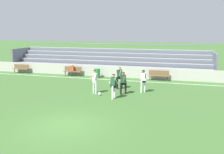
# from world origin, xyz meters

# --- Properties ---
(ground_plane) EXTENTS (160.00, 160.00, 0.00)m
(ground_plane) POSITION_xyz_m (0.00, 0.00, 0.00)
(ground_plane) COLOR #3D662D
(field_line_sideline) EXTENTS (44.00, 0.12, 0.01)m
(field_line_sideline) POSITION_xyz_m (0.00, 11.14, 0.00)
(field_line_sideline) COLOR white
(field_line_sideline) RESTS_ON ground
(sideline_wall) EXTENTS (48.00, 0.16, 1.04)m
(sideline_wall) POSITION_xyz_m (0.00, 12.54, 0.52)
(sideline_wall) COLOR #BCB7AD
(sideline_wall) RESTS_ON ground
(bleacher_stand) EXTENTS (21.75, 3.80, 2.93)m
(bleacher_stand) POSITION_xyz_m (-2.49, 15.40, 1.27)
(bleacher_stand) COLOR #9EA3AD
(bleacher_stand) RESTS_ON ground
(bench_centre_sideline) EXTENTS (1.80, 0.40, 0.90)m
(bench_centre_sideline) POSITION_xyz_m (3.32, 12.05, 0.55)
(bench_centre_sideline) COLOR brown
(bench_centre_sideline) RESTS_ON ground
(bench_near_bin) EXTENTS (1.80, 0.40, 0.90)m
(bench_near_bin) POSITION_xyz_m (-11.05, 12.05, 0.55)
(bench_near_bin) COLOR brown
(bench_near_bin) RESTS_ON ground
(bench_far_left) EXTENTS (1.80, 0.40, 0.90)m
(bench_far_left) POSITION_xyz_m (-5.13, 12.05, 0.55)
(bench_far_left) COLOR brown
(bench_far_left) RESTS_ON ground
(trash_bin) EXTENTS (0.57, 0.57, 0.87)m
(trash_bin) POSITION_xyz_m (-2.45, 11.72, 0.44)
(trash_bin) COLOR #2D7F3D
(trash_bin) RESTS_ON ground
(spectator_seated) EXTENTS (0.36, 0.42, 1.21)m
(spectator_seated) POSITION_xyz_m (-5.13, 11.93, 0.70)
(spectator_seated) COLOR #2D2D38
(spectator_seated) RESTS_ON ground
(player_white_trailing_run) EXTENTS (0.59, 0.45, 1.71)m
(player_white_trailing_run) POSITION_xyz_m (-0.69, 6.14, 1.02)
(player_white_trailing_run) COLOR white
(player_white_trailing_run) RESTS_ON ground
(player_dark_challenging) EXTENTS (0.62, 0.50, 1.67)m
(player_dark_challenging) POSITION_xyz_m (0.97, 5.20, 1.00)
(player_dark_challenging) COLOR white
(player_dark_challenging) RESTS_ON ground
(player_dark_dropping_back) EXTENTS (0.52, 0.66, 1.61)m
(player_dark_dropping_back) POSITION_xyz_m (1.33, 6.46, 0.95)
(player_dark_dropping_back) COLOR black
(player_dark_dropping_back) RESTS_ON ground
(player_white_wide_right) EXTENTS (0.44, 0.53, 1.68)m
(player_white_wide_right) POSITION_xyz_m (2.61, 7.32, 1.00)
(player_white_wide_right) COLOR white
(player_white_wide_right) RESTS_ON ground
(player_dark_deep_cover) EXTENTS (0.52, 0.69, 1.72)m
(player_dark_deep_cover) POSITION_xyz_m (0.69, 7.95, 1.03)
(player_dark_deep_cover) COLOR black
(player_dark_deep_cover) RESTS_ON ground
(soccer_ball) EXTENTS (0.22, 0.22, 0.22)m
(soccer_ball) POSITION_xyz_m (-0.18, 5.70, 0.11)
(soccer_ball) COLOR white
(soccer_ball) RESTS_ON ground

